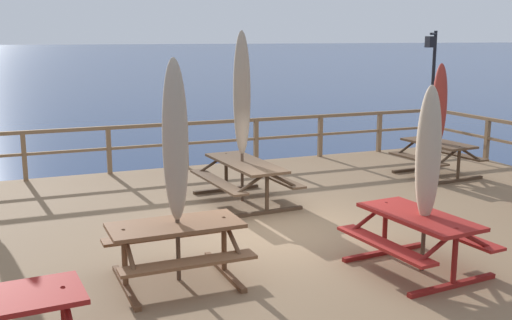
{
  "coord_description": "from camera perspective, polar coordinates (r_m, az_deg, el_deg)",
  "views": [
    {
      "loc": [
        -3.84,
        -8.58,
        3.8
      ],
      "look_at": [
        0.0,
        0.8,
        1.75
      ],
      "focal_mm": 42.87,
      "sensor_mm": 36.0,
      "label": 1
    }
  ],
  "objects": [
    {
      "name": "picnic_table_mid_centre",
      "position": [
        11.41,
        -1.02,
        -1.14
      ],
      "size": [
        1.53,
        2.26,
        0.78
      ],
      "color": "brown",
      "rests_on": "wooden_deck"
    },
    {
      "name": "railing_waterside_far",
      "position": [
        14.47,
        -6.58,
        2.2
      ],
      "size": [
        14.42,
        0.1,
        1.09
      ],
      "color": "brown",
      "rests_on": "wooden_deck"
    },
    {
      "name": "lamp_post_hooked",
      "position": [
        16.67,
        16.08,
        7.78
      ],
      "size": [
        0.57,
        0.5,
        3.2
      ],
      "color": "black",
      "rests_on": "wooden_deck"
    },
    {
      "name": "patio_umbrella_tall_mid_left",
      "position": [
        11.25,
        -1.33,
        6.14
      ],
      "size": [
        0.32,
        0.32,
        3.17
      ],
      "color": "#4C3828",
      "rests_on": "wooden_deck"
    },
    {
      "name": "picnic_table_back_right",
      "position": [
        7.79,
        -7.51,
        -7.4
      ],
      "size": [
        1.67,
        1.42,
        0.78
      ],
      "color": "brown",
      "rests_on": "wooden_deck"
    },
    {
      "name": "ground_plane",
      "position": [
        10.14,
        1.74,
        -10.55
      ],
      "size": [
        600.0,
        600.0,
        0.0
      ],
      "primitive_type": "plane",
      "color": "navy"
    },
    {
      "name": "patio_umbrella_tall_front",
      "position": [
        13.89,
        16.74,
        4.9
      ],
      "size": [
        0.32,
        0.32,
        2.5
      ],
      "color": "#4C3828",
      "rests_on": "wooden_deck"
    },
    {
      "name": "patio_umbrella_short_back",
      "position": [
        8.14,
        15.77,
        0.47
      ],
      "size": [
        0.32,
        0.32,
        2.47
      ],
      "color": "#4C3828",
      "rests_on": "wooden_deck"
    },
    {
      "name": "wooden_deck",
      "position": [
        10.01,
        1.75,
        -8.57
      ],
      "size": [
        14.62,
        10.64,
        0.75
      ],
      "primitive_type": "cube",
      "color": "#846647",
      "rests_on": "ground"
    },
    {
      "name": "picnic_table_front_left",
      "position": [
        14.12,
        16.58,
        0.76
      ],
      "size": [
        1.52,
        1.75,
        0.78
      ],
      "color": "brown",
      "rests_on": "wooden_deck"
    },
    {
      "name": "picnic_table_mid_right",
      "position": [
        8.37,
        14.87,
        -6.35
      ],
      "size": [
        1.54,
        1.81,
        0.78
      ],
      "color": "maroon",
      "rests_on": "wooden_deck"
    },
    {
      "name": "patio_umbrella_short_front",
      "position": [
        7.53,
        -7.54,
        1.68
      ],
      "size": [
        0.32,
        0.32,
        2.82
      ],
      "color": "#4C3828",
      "rests_on": "wooden_deck"
    }
  ]
}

